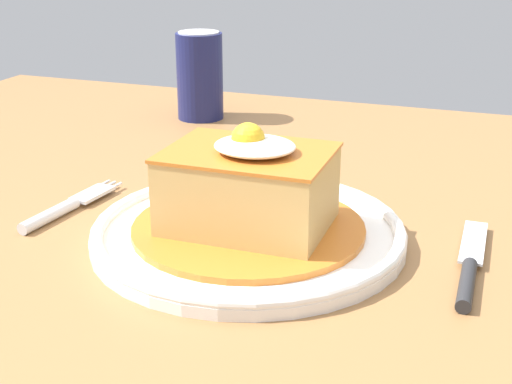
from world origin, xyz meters
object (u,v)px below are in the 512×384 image
Objects in this scene: knife at (469,271)px; soda_can at (200,76)px; fork at (64,208)px; main_plate at (248,232)px.

soda_can is at bearing 136.66° from knife.
soda_can is at bearing 93.19° from fork.
fork is at bearing -179.48° from main_plate.
soda_can reaches higher than main_plate.
fork is 0.39m from knife.
knife is at bearing -0.72° from fork.
main_plate is 1.98× the size of fork.
main_plate is 2.27× the size of soda_can.
knife is at bearing -1.97° from main_plate.
knife is (0.19, -0.01, -0.00)m from main_plate.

